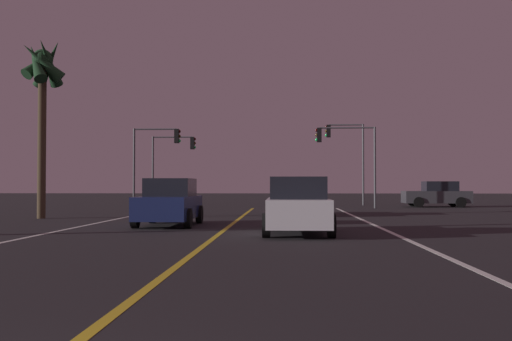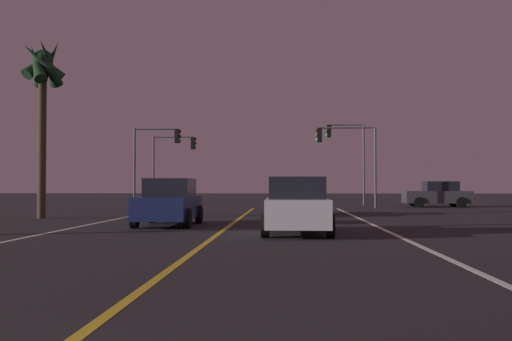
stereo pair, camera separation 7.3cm
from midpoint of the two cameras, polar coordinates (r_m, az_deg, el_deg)
name	(u,v)px [view 2 (the right image)]	position (r m, az deg, el deg)	size (l,w,h in m)	color
lane_edge_right	(400,237)	(17.25, 13.79, -6.21)	(0.16, 40.63, 0.01)	silver
lane_edge_left	(35,236)	(18.40, -20.30, -5.86)	(0.16, 40.63, 0.01)	silver
lane_center_divider	(215,236)	(17.05, -3.83, -6.31)	(0.16, 40.63, 0.01)	gold
car_crossing_side	(438,195)	(41.30, 17.05, -2.22)	(4.30, 2.02, 1.70)	black
car_oncoming	(169,203)	(21.72, -8.22, -3.07)	(2.02, 4.30, 1.70)	black
car_ahead_far	(298,198)	(28.94, 4.16, -2.66)	(2.02, 4.30, 1.70)	black
car_lead_same_lane	(297,206)	(17.82, 4.04, -3.46)	(2.02, 4.30, 1.70)	black
traffic_light_near_right	(346,147)	(37.96, 8.63, 2.24)	(3.81, 0.36, 5.12)	#4C4C51
traffic_light_near_left	(157,149)	(38.63, -9.37, 2.09)	(3.09, 0.36, 5.09)	#4C4C51
traffic_light_far_right	(346,146)	(43.51, 8.68, 2.38)	(2.81, 0.36, 5.86)	#4C4C51
traffic_light_far_left	(175,154)	(43.99, -7.74, 1.61)	(3.25, 0.36, 5.02)	#4C4C51
street_lamp_right_near	(503,40)	(14.06, 22.72, 11.50)	(2.70, 0.44, 7.02)	#4C4C51
palm_tree_left_mid	(43,77)	(28.03, -19.67, 8.47)	(2.11, 2.02, 7.90)	#473826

